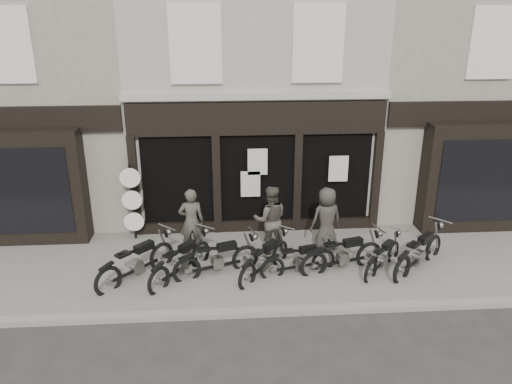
{
  "coord_description": "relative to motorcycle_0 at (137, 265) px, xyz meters",
  "views": [
    {
      "loc": [
        -0.95,
        -10.49,
        6.28
      ],
      "look_at": [
        -0.12,
        1.6,
        1.8
      ],
      "focal_mm": 35.0,
      "sensor_mm": 36.0,
      "label": 1
    }
  ],
  "objects": [
    {
      "name": "motorcycle_7",
      "position": [
        6.99,
        0.01,
        0.0
      ],
      "size": [
        1.93,
        1.77,
        1.13
      ],
      "rotation": [
        0.0,
        0.0,
        0.73
      ],
      "color": "black",
      "rests_on": "ground"
    },
    {
      "name": "advert_sign_post",
      "position": [
        -0.4,
        2.19,
        0.67
      ],
      "size": [
        0.56,
        0.36,
        2.3
      ],
      "rotation": [
        0.0,
        0.0,
        0.05
      ],
      "color": "black",
      "rests_on": "ground"
    },
    {
      "name": "neighbour_left",
      "position": [
        -3.25,
        5.52,
        3.59
      ],
      "size": [
        5.6,
        6.73,
        8.34
      ],
      "color": "gray",
      "rests_on": "ground"
    },
    {
      "name": "motorcycle_4",
      "position": [
        3.96,
        -0.03,
        -0.07
      ],
      "size": [
        1.96,
        0.79,
        0.96
      ],
      "rotation": [
        0.0,
        0.0,
        0.26
      ],
      "color": "black",
      "rests_on": "ground"
    },
    {
      "name": "motorcycle_6",
      "position": [
        6.08,
        0.02,
        -0.08
      ],
      "size": [
        1.46,
        1.57,
        0.92
      ],
      "rotation": [
        0.0,
        0.0,
        0.84
      ],
      "color": "black",
      "rests_on": "ground"
    },
    {
      "name": "motorcycle_2",
      "position": [
        1.95,
        0.07,
        -0.02
      ],
      "size": [
        2.14,
        1.09,
        1.07
      ],
      "rotation": [
        0.0,
        0.0,
        0.36
      ],
      "color": "black",
      "rests_on": "ground"
    },
    {
      "name": "kerb",
      "position": [
        3.1,
        -1.62,
        -0.38
      ],
      "size": [
        30.0,
        0.25,
        0.13
      ],
      "primitive_type": "cube",
      "color": "gray",
      "rests_on": "ground_plane"
    },
    {
      "name": "man_right",
      "position": [
        4.85,
        1.19,
        0.55
      ],
      "size": [
        0.98,
        0.78,
        1.75
      ],
      "primitive_type": "imported",
      "rotation": [
        0.0,
        0.0,
        3.43
      ],
      "color": "#37322D",
      "rests_on": "pavement"
    },
    {
      "name": "neighbour_right",
      "position": [
        9.45,
        5.52,
        3.59
      ],
      "size": [
        5.6,
        6.73,
        8.34
      ],
      "color": "gray",
      "rests_on": "ground"
    },
    {
      "name": "man_centre",
      "position": [
        3.34,
        1.14,
        0.6
      ],
      "size": [
        0.91,
        0.71,
        1.86
      ],
      "primitive_type": "imported",
      "rotation": [
        0.0,
        0.0,
        3.15
      ],
      "color": "#474339",
      "rests_on": "pavement"
    },
    {
      "name": "motorcycle_1",
      "position": [
        1.06,
        -0.0,
        -0.01
      ],
      "size": [
        1.56,
        1.96,
        1.09
      ],
      "rotation": [
        0.0,
        0.0,
        0.94
      ],
      "color": "black",
      "rests_on": "ground"
    },
    {
      "name": "central_building",
      "position": [
        3.1,
        5.58,
        3.63
      ],
      "size": [
        7.3,
        6.22,
        8.34
      ],
      "color": "#B3A899",
      "rests_on": "ground"
    },
    {
      "name": "motorcycle_0",
      "position": [
        0.0,
        0.0,
        0.0
      ],
      "size": [
        1.8,
        1.88,
        1.12
      ],
      "rotation": [
        0.0,
        0.0,
        0.82
      ],
      "color": "black",
      "rests_on": "ground"
    },
    {
      "name": "ground_plane",
      "position": [
        3.1,
        -0.37,
        -0.45
      ],
      "size": [
        90.0,
        90.0,
        0.0
      ],
      "primitive_type": "plane",
      "color": "#2D2B28",
      "rests_on": "ground"
    },
    {
      "name": "pavement",
      "position": [
        3.1,
        0.53,
        -0.39
      ],
      "size": [
        30.0,
        4.2,
        0.12
      ],
      "primitive_type": "cube",
      "color": "#68635C",
      "rests_on": "ground_plane"
    },
    {
      "name": "motorcycle_5",
      "position": [
        5.07,
        0.07,
        -0.01
      ],
      "size": [
        2.23,
        0.96,
        1.1
      ],
      "rotation": [
        0.0,
        0.0,
        0.28
      ],
      "color": "black",
      "rests_on": "ground"
    },
    {
      "name": "man_left",
      "position": [
        1.27,
        1.21,
        0.58
      ],
      "size": [
        0.69,
        0.49,
        1.81
      ],
      "primitive_type": "imported",
      "rotation": [
        0.0,
        0.0,
        3.23
      ],
      "color": "#444037",
      "rests_on": "pavement"
    },
    {
      "name": "motorcycle_3",
      "position": [
        3.12,
        0.03,
        -0.04
      ],
      "size": [
        1.53,
        1.81,
        1.02
      ],
      "rotation": [
        0.0,
        0.0,
        0.9
      ],
      "color": "black",
      "rests_on": "ground"
    }
  ]
}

